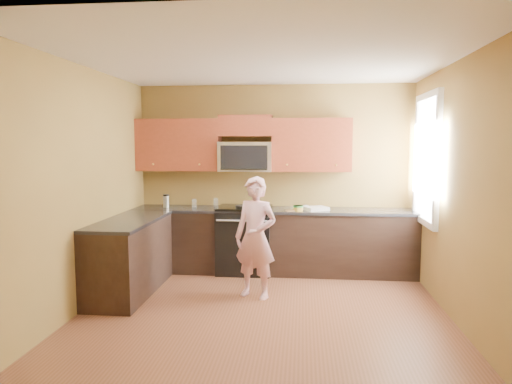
# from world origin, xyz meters

# --- Properties ---
(floor) EXTENTS (4.00, 4.00, 0.00)m
(floor) POSITION_xyz_m (0.00, 0.00, 0.00)
(floor) COLOR brown
(floor) RESTS_ON ground
(ceiling) EXTENTS (4.00, 4.00, 0.00)m
(ceiling) POSITION_xyz_m (0.00, 0.00, 2.70)
(ceiling) COLOR white
(ceiling) RESTS_ON ground
(wall_back) EXTENTS (4.00, 0.00, 4.00)m
(wall_back) POSITION_xyz_m (0.00, 2.00, 1.35)
(wall_back) COLOR brown
(wall_back) RESTS_ON ground
(wall_front) EXTENTS (4.00, 0.00, 4.00)m
(wall_front) POSITION_xyz_m (0.00, -2.00, 1.35)
(wall_front) COLOR brown
(wall_front) RESTS_ON ground
(wall_left) EXTENTS (0.00, 4.00, 4.00)m
(wall_left) POSITION_xyz_m (-2.00, 0.00, 1.35)
(wall_left) COLOR brown
(wall_left) RESTS_ON ground
(wall_right) EXTENTS (0.00, 4.00, 4.00)m
(wall_right) POSITION_xyz_m (2.00, 0.00, 1.35)
(wall_right) COLOR brown
(wall_right) RESTS_ON ground
(cabinet_back_run) EXTENTS (4.00, 0.60, 0.88)m
(cabinet_back_run) POSITION_xyz_m (0.00, 1.70, 0.44)
(cabinet_back_run) COLOR black
(cabinet_back_run) RESTS_ON floor
(cabinet_left_run) EXTENTS (0.60, 1.60, 0.88)m
(cabinet_left_run) POSITION_xyz_m (-1.70, 0.60, 0.44)
(cabinet_left_run) COLOR black
(cabinet_left_run) RESTS_ON floor
(countertop_back) EXTENTS (4.00, 0.62, 0.04)m
(countertop_back) POSITION_xyz_m (0.00, 1.69, 0.90)
(countertop_back) COLOR black
(countertop_back) RESTS_ON cabinet_back_run
(countertop_left) EXTENTS (0.62, 1.60, 0.04)m
(countertop_left) POSITION_xyz_m (-1.69, 0.60, 0.90)
(countertop_left) COLOR black
(countertop_left) RESTS_ON cabinet_left_run
(stove) EXTENTS (0.76, 0.65, 0.95)m
(stove) POSITION_xyz_m (-0.40, 1.68, 0.47)
(stove) COLOR black
(stove) RESTS_ON floor
(microwave) EXTENTS (0.76, 0.40, 0.42)m
(microwave) POSITION_xyz_m (-0.40, 1.80, 1.45)
(microwave) COLOR silver
(microwave) RESTS_ON wall_back
(upper_cab_left) EXTENTS (1.22, 0.33, 0.75)m
(upper_cab_left) POSITION_xyz_m (-1.39, 1.83, 1.45)
(upper_cab_left) COLOR maroon
(upper_cab_left) RESTS_ON wall_back
(upper_cab_right) EXTENTS (1.12, 0.33, 0.75)m
(upper_cab_right) POSITION_xyz_m (0.54, 1.83, 1.45)
(upper_cab_right) COLOR maroon
(upper_cab_right) RESTS_ON wall_back
(upper_cab_over_mw) EXTENTS (0.76, 0.33, 0.30)m
(upper_cab_over_mw) POSITION_xyz_m (-0.40, 1.83, 2.10)
(upper_cab_over_mw) COLOR maroon
(upper_cab_over_mw) RESTS_ON wall_back
(window) EXTENTS (0.06, 1.06, 1.66)m
(window) POSITION_xyz_m (1.98, 1.20, 1.65)
(window) COLOR white
(window) RESTS_ON wall_right
(woman) EXTENTS (0.62, 0.52, 1.46)m
(woman) POSITION_xyz_m (-0.13, 0.59, 0.73)
(woman) COLOR #D56A87
(woman) RESTS_ON floor
(frying_pan) EXTENTS (0.35, 0.47, 0.05)m
(frying_pan) POSITION_xyz_m (-0.38, 1.42, 0.95)
(frying_pan) COLOR black
(frying_pan) RESTS_ON stove
(butter_tub) EXTENTS (0.16, 0.16, 0.10)m
(butter_tub) POSITION_xyz_m (0.36, 1.50, 0.92)
(butter_tub) COLOR gold
(butter_tub) RESTS_ON countertop_back
(toast_slice) EXTENTS (0.14, 0.14, 0.01)m
(toast_slice) POSITION_xyz_m (0.26, 1.48, 0.93)
(toast_slice) COLOR #B27F47
(toast_slice) RESTS_ON countertop_back
(napkin_a) EXTENTS (0.11, 0.12, 0.06)m
(napkin_a) POSITION_xyz_m (-0.28, 1.48, 0.95)
(napkin_a) COLOR silver
(napkin_a) RESTS_ON countertop_back
(napkin_b) EXTENTS (0.15, 0.16, 0.07)m
(napkin_b) POSITION_xyz_m (0.47, 1.67, 0.95)
(napkin_b) COLOR silver
(napkin_b) RESTS_ON countertop_back
(dish_towel) EXTENTS (0.38, 0.35, 0.05)m
(dish_towel) POSITION_xyz_m (0.61, 1.60, 0.95)
(dish_towel) COLOR silver
(dish_towel) RESTS_ON countertop_back
(travel_mug) EXTENTS (0.09, 0.09, 0.19)m
(travel_mug) POSITION_xyz_m (-1.56, 1.70, 0.92)
(travel_mug) COLOR silver
(travel_mug) RESTS_ON countertop_back
(glass_a) EXTENTS (0.07, 0.07, 0.12)m
(glass_a) POSITION_xyz_m (-1.16, 1.76, 0.98)
(glass_a) COLOR silver
(glass_a) RESTS_ON countertop_back
(glass_b) EXTENTS (0.09, 0.09, 0.12)m
(glass_b) POSITION_xyz_m (-0.86, 1.91, 0.98)
(glass_b) COLOR silver
(glass_b) RESTS_ON countertop_back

